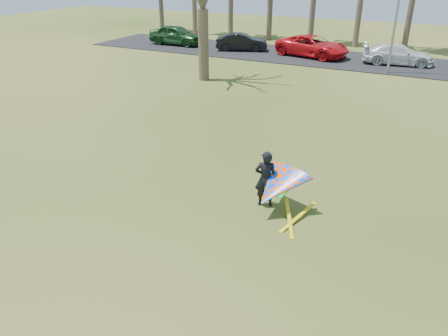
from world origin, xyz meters
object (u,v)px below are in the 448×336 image
at_px(kite_flyer, 275,186).
at_px(streetlight, 401,2).
at_px(car_3, 398,54).
at_px(car_1, 242,42).
at_px(car_2, 312,46).
at_px(car_0, 177,35).

bearing_deg(kite_flyer, streetlight, 88.50).
xyz_separation_m(streetlight, kite_flyer, (-0.52, -19.92, -3.61)).
bearing_deg(car_3, kite_flyer, 169.06).
relative_size(car_1, car_2, 0.73).
xyz_separation_m(car_0, car_3, (18.38, 0.24, -0.13)).
distance_m(streetlight, kite_flyer, 20.26).
bearing_deg(car_3, streetlight, 169.47).
bearing_deg(car_1, car_3, -109.76).
bearing_deg(car_0, car_3, -89.66).
relative_size(car_3, kite_flyer, 2.01).
height_order(car_1, car_2, car_2).
distance_m(streetlight, car_1, 12.92).
bearing_deg(car_0, kite_flyer, -142.18).
distance_m(car_0, car_1, 6.27).
xyz_separation_m(car_0, car_1, (6.27, 0.06, -0.15)).
distance_m(car_1, car_3, 12.12).
height_order(car_3, kite_flyer, kite_flyer).
height_order(car_2, kite_flyer, kite_flyer).
xyz_separation_m(car_1, car_2, (5.86, 0.22, 0.10)).
bearing_deg(car_2, kite_flyer, -152.23).
distance_m(streetlight, car_3, 4.72).
bearing_deg(car_2, streetlight, -101.69).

